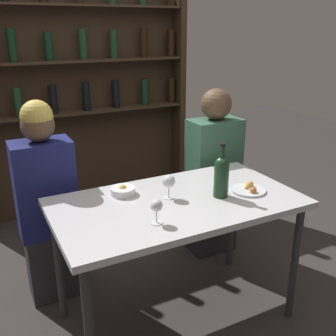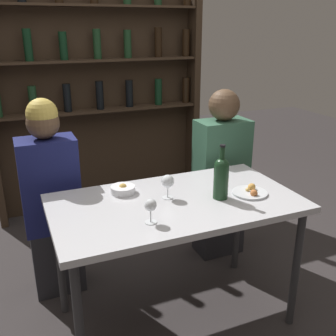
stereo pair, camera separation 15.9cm
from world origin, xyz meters
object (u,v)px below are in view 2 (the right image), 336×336
object	(u,v)px
food_plate_0	(250,192)
wine_bottle	(221,176)
snack_bowl	(123,189)
seated_person_left	(52,203)
seated_person_right	(221,179)
wine_glass_1	(168,182)
wine_glass_0	(150,206)

from	to	relation	value
food_plate_0	wine_bottle	bearing A→B (deg)	175.07
snack_bowl	seated_person_left	size ratio (longest dim) A/B	0.11
wine_bottle	seated_person_right	world-z (taller)	seated_person_right
wine_glass_1	wine_bottle	bearing A→B (deg)	-22.47
wine_bottle	seated_person_left	world-z (taller)	seated_person_left
wine_bottle	seated_person_right	xyz separation A→B (m)	(0.37, 0.63, -0.30)
wine_bottle	food_plate_0	world-z (taller)	wine_bottle
snack_bowl	wine_glass_0	bearing A→B (deg)	-86.94
wine_bottle	wine_glass_1	distance (m)	0.29
food_plate_0	seated_person_left	world-z (taller)	seated_person_left
wine_glass_0	seated_person_right	xyz separation A→B (m)	(0.83, 0.75, -0.26)
seated_person_left	seated_person_right	size ratio (longest dim) A/B	1.02
snack_bowl	wine_glass_1	bearing A→B (deg)	-37.73
wine_glass_1	seated_person_left	xyz separation A→B (m)	(-0.57, 0.52, -0.24)
wine_bottle	wine_glass_1	bearing A→B (deg)	157.53
food_plate_0	wine_glass_1	bearing A→B (deg)	164.38
wine_glass_0	wine_glass_1	bearing A→B (deg)	51.41
wine_glass_0	seated_person_right	world-z (taller)	seated_person_right
food_plate_0	seated_person_right	bearing A→B (deg)	73.73
seated_person_left	seated_person_right	xyz separation A→B (m)	(1.21, 0.00, -0.02)
food_plate_0	seated_person_right	world-z (taller)	seated_person_right
wine_glass_1	food_plate_0	distance (m)	0.48
wine_glass_0	wine_bottle	bearing A→B (deg)	15.15
wine_bottle	seated_person_left	size ratio (longest dim) A/B	0.24
seated_person_right	seated_person_left	bearing A→B (deg)	180.00
wine_bottle	food_plate_0	size ratio (longest dim) A/B	1.54
food_plate_0	seated_person_right	size ratio (longest dim) A/B	0.16
wine_bottle	snack_bowl	world-z (taller)	wine_bottle
wine_bottle	wine_glass_0	world-z (taller)	wine_bottle
wine_glass_0	snack_bowl	bearing A→B (deg)	93.06
wine_glass_0	wine_glass_1	world-z (taller)	wine_glass_1
snack_bowl	seated_person_left	bearing A→B (deg)	135.31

